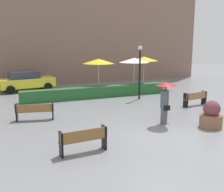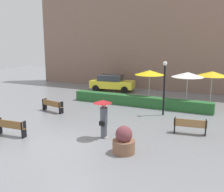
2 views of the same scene
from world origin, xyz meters
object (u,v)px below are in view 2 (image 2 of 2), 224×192
(bench_far_right, at_px, (190,125))
(pedestrian_with_umbrella, at_px, (103,114))
(patio_umbrella_yellow_far, at_px, (212,74))
(parked_car, at_px, (112,83))
(patio_umbrella_yellow, at_px, (150,73))
(lamp_post, at_px, (164,82))
(patio_umbrella_white, at_px, (188,75))
(bench_far_left, at_px, (52,105))
(bench_near_left, at_px, (11,127))
(planter_pot, at_px, (124,141))

(bench_far_right, xyz_separation_m, pedestrian_with_umbrella, (-3.87, -2.49, 0.79))
(patio_umbrella_yellow_far, bearing_deg, pedestrian_with_umbrella, -113.79)
(pedestrian_with_umbrella, height_order, parked_car, pedestrian_with_umbrella)
(patio_umbrella_yellow, bearing_deg, pedestrian_with_umbrella, -88.19)
(lamp_post, bearing_deg, patio_umbrella_white, 70.12)
(lamp_post, height_order, parked_car, lamp_post)
(bench_far_right, xyz_separation_m, lamp_post, (-2.24, 3.02, 1.72))
(lamp_post, distance_m, patio_umbrella_white, 2.94)
(bench_far_left, height_order, lamp_post, lamp_post)
(parked_car, bearing_deg, bench_near_left, -87.17)
(bench_near_left, bearing_deg, parked_car, 92.83)
(planter_pot, bearing_deg, patio_umbrella_yellow, 101.26)
(patio_umbrella_yellow_far, relative_size, parked_car, 0.60)
(planter_pot, bearing_deg, bench_far_left, 149.56)
(bench_far_left, bearing_deg, bench_near_left, -77.47)
(bench_near_left, bearing_deg, planter_pot, 5.34)
(lamp_post, xyz_separation_m, parked_car, (-6.78, 6.31, -1.40))
(pedestrian_with_umbrella, xyz_separation_m, parked_car, (-5.14, 11.82, -0.47))
(bench_far_left, height_order, planter_pot, planter_pot)
(bench_near_left, distance_m, bench_far_right, 9.39)
(bench_near_left, xyz_separation_m, patio_umbrella_white, (7.10, 10.08, 1.93))
(bench_near_left, height_order, pedestrian_with_umbrella, pedestrian_with_umbrella)
(bench_far_right, relative_size, lamp_post, 0.48)
(bench_far_right, bearing_deg, patio_umbrella_yellow_far, 87.35)
(planter_pot, relative_size, patio_umbrella_yellow_far, 0.47)
(bench_far_right, distance_m, lamp_post, 4.14)
(bench_far_left, relative_size, planter_pot, 1.51)
(bench_far_left, height_order, parked_car, parked_car)
(bench_near_left, distance_m, parked_car, 13.66)
(bench_far_left, xyz_separation_m, patio_umbrella_white, (8.17, 5.29, 1.95))
(bench_far_left, distance_m, parked_car, 8.86)
(bench_far_left, xyz_separation_m, patio_umbrella_yellow_far, (9.73, 6.55, 1.96))
(bench_far_left, distance_m, patio_umbrella_white, 9.92)
(pedestrian_with_umbrella, xyz_separation_m, planter_pot, (1.65, -1.24, -0.75))
(planter_pot, xyz_separation_m, patio_umbrella_yellow_far, (2.55, 10.77, 1.92))
(bench_far_left, bearing_deg, patio_umbrella_yellow_far, 33.92)
(patio_umbrella_yellow_far, distance_m, parked_car, 9.76)
(parked_car, bearing_deg, pedestrian_with_umbrella, -66.48)
(parked_car, bearing_deg, bench_far_right, -45.98)
(patio_umbrella_white, bearing_deg, patio_umbrella_yellow_far, 38.77)
(pedestrian_with_umbrella, bearing_deg, bench_far_right, 32.72)
(bench_far_left, distance_m, planter_pot, 8.33)
(pedestrian_with_umbrella, height_order, patio_umbrella_yellow, patio_umbrella_yellow)
(bench_near_left, bearing_deg, patio_umbrella_yellow_far, 52.60)
(bench_far_right, height_order, parked_car, parked_car)
(lamp_post, bearing_deg, bench_far_left, -160.54)
(patio_umbrella_yellow, xyz_separation_m, patio_umbrella_white, (2.89, -0.08, 0.01))
(bench_far_right, relative_size, planter_pot, 1.39)
(pedestrian_with_umbrella, distance_m, parked_car, 12.90)
(planter_pot, height_order, patio_umbrella_yellow, patio_umbrella_yellow)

